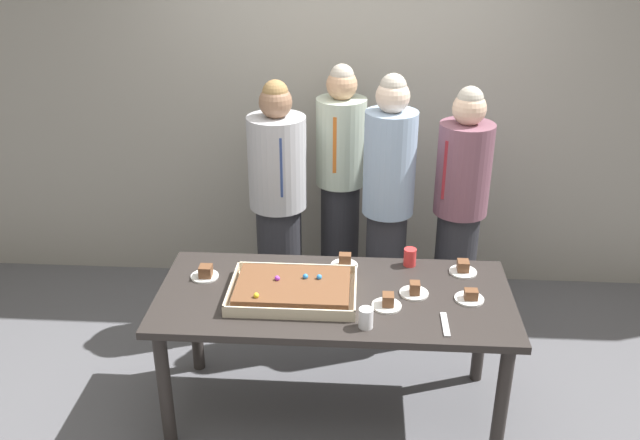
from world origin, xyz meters
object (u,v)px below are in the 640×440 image
at_px(drink_cup_nearest, 410,257).
at_px(person_green_shirt_behind, 278,204).
at_px(person_serving_front, 459,213).
at_px(sheet_cake, 293,289).
at_px(drink_cup_middle, 366,318).
at_px(party_table, 334,309).
at_px(person_striped_tie_right, 388,207).
at_px(plated_slice_near_right, 470,297).
at_px(plated_slice_far_right, 345,262).
at_px(plated_slice_near_left, 414,291).
at_px(plated_slice_center_back, 387,303).
at_px(plated_slice_far_left, 463,269).
at_px(cake_server_utensil, 445,324).
at_px(person_back_corner, 340,187).
at_px(plated_slice_center_front, 205,273).

distance_m(drink_cup_nearest, person_green_shirt_behind, 1.00).
bearing_deg(person_serving_front, sheet_cake, -0.00).
xyz_separation_m(sheet_cake, drink_cup_middle, (0.37, -0.26, 0.01)).
bearing_deg(person_serving_front, party_table, 6.37).
xyz_separation_m(drink_cup_middle, person_striped_tie_right, (0.13, 1.09, 0.10)).
distance_m(plated_slice_near_right, plated_slice_far_right, 0.72).
distance_m(sheet_cake, drink_cup_nearest, 0.72).
xyz_separation_m(plated_slice_far_right, person_serving_front, (0.69, 0.55, 0.07)).
xyz_separation_m(plated_slice_near_left, person_serving_front, (0.32, 0.82, 0.08)).
bearing_deg(plated_slice_near_left, drink_cup_middle, -128.44).
bearing_deg(person_green_shirt_behind, party_table, 12.16).
height_order(plated_slice_center_back, drink_cup_middle, drink_cup_middle).
distance_m(person_serving_front, person_striped_tie_right, 0.45).
relative_size(sheet_cake, plated_slice_far_left, 4.33).
bearing_deg(cake_server_utensil, person_back_corner, 111.69).
height_order(cake_server_utensil, person_back_corner, person_back_corner).
distance_m(drink_cup_middle, person_serving_front, 1.27).
distance_m(plated_slice_near_right, plated_slice_far_left, 0.29).
bearing_deg(plated_slice_center_back, plated_slice_center_front, 166.75).
bearing_deg(sheet_cake, person_back_corner, 80.44).
bearing_deg(drink_cup_nearest, drink_cup_middle, -111.07).
xyz_separation_m(cake_server_utensil, person_serving_front, (0.19, 1.09, 0.10)).
xyz_separation_m(plated_slice_center_front, person_striped_tie_right, (0.99, 0.67, 0.12)).
bearing_deg(drink_cup_middle, party_table, 119.13).
relative_size(plated_slice_near_left, plated_slice_center_back, 1.00).
bearing_deg(drink_cup_nearest, person_striped_tie_right, 104.04).
height_order(sheet_cake, plated_slice_near_left, sheet_cake).
height_order(plated_slice_near_left, person_back_corner, person_back_corner).
bearing_deg(plated_slice_far_left, drink_cup_nearest, 167.62).
distance_m(party_table, plated_slice_near_left, 0.43).
xyz_separation_m(plated_slice_near_right, plated_slice_far_left, (-0.00, 0.29, 0.00)).
relative_size(plated_slice_near_right, plated_slice_far_left, 1.00).
relative_size(plated_slice_center_front, cake_server_utensil, 0.75).
relative_size(cake_server_utensil, person_green_shirt_behind, 0.12).
height_order(person_green_shirt_behind, person_back_corner, person_back_corner).
bearing_deg(plated_slice_far_right, plated_slice_near_right, -25.54).
relative_size(plated_slice_near_right, plated_slice_center_front, 1.00).
xyz_separation_m(plated_slice_far_left, cake_server_utensil, (-0.15, -0.52, -0.02)).
height_order(party_table, person_striped_tie_right, person_striped_tie_right).
xyz_separation_m(drink_cup_nearest, person_serving_front, (0.33, 0.50, 0.05)).
xyz_separation_m(party_table, sheet_cake, (-0.21, -0.03, 0.13)).
xyz_separation_m(plated_slice_near_left, plated_slice_center_back, (-0.14, -0.13, 0.00)).
bearing_deg(plated_slice_near_left, person_green_shirt_behind, 131.85).
height_order(plated_slice_far_right, drink_cup_nearest, drink_cup_nearest).
distance_m(plated_slice_near_left, plated_slice_center_front, 1.12).
relative_size(party_table, person_back_corner, 1.08).
bearing_deg(party_table, person_striped_tie_right, 70.12).
distance_m(drink_cup_nearest, cake_server_utensil, 0.61).
distance_m(plated_slice_center_front, drink_cup_nearest, 1.13).
height_order(party_table, sheet_cake, sheet_cake).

